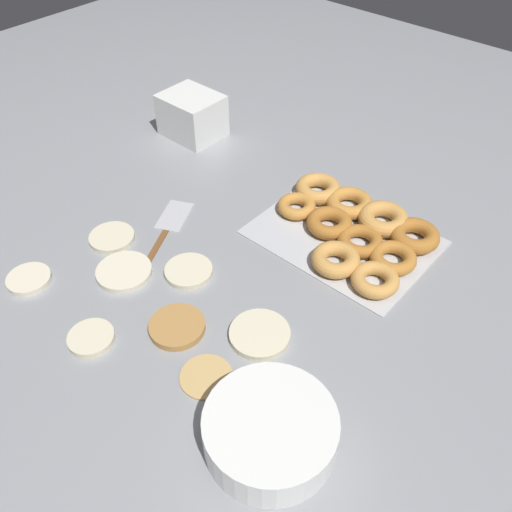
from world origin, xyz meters
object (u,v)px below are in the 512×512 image
at_px(pancake_3, 124,272).
at_px(spatula, 170,222).
at_px(pancake_6, 112,237).
at_px(donut_tray, 354,229).
at_px(pancake_4, 91,338).
at_px(pancake_1, 189,271).
at_px(pancake_0, 206,376).
at_px(pancake_7, 260,334).
at_px(container_stack, 192,115).
at_px(pancake_5, 29,279).
at_px(pancake_2, 177,327).
at_px(batter_bowl, 270,431).

xyz_separation_m(pancake_3, spatula, (0.05, -0.17, -0.00)).
bearing_deg(pancake_6, donut_tray, -137.49).
xyz_separation_m(pancake_4, pancake_6, (0.20, -0.20, -0.00)).
distance_m(pancake_1, pancake_3, 0.13).
height_order(pancake_0, pancake_7, pancake_7).
relative_size(pancake_0, pancake_6, 0.93).
bearing_deg(donut_tray, pancake_7, 94.61).
height_order(pancake_7, container_stack, container_stack).
relative_size(pancake_0, pancake_1, 0.93).
height_order(pancake_0, pancake_5, pancake_5).
xyz_separation_m(pancake_5, spatula, (-0.08, -0.31, -0.00)).
height_order(pancake_4, pancake_5, same).
relative_size(pancake_2, pancake_7, 0.93).
distance_m(pancake_4, donut_tray, 0.59).
relative_size(pancake_4, pancake_6, 0.86).
xyz_separation_m(pancake_6, donut_tray, (-0.39, -0.36, 0.01)).
bearing_deg(pancake_1, pancake_0, 142.95).
relative_size(pancake_5, pancake_6, 0.89).
bearing_deg(pancake_2, pancake_1, -52.00).
relative_size(pancake_3, spatula, 0.50).
height_order(pancake_3, pancake_4, same).
bearing_deg(pancake_0, spatula, -34.03).
height_order(pancake_2, spatula, pancake_2).
height_order(donut_tray, spatula, donut_tray).
bearing_deg(pancake_0, pancake_5, 9.68).
bearing_deg(pancake_7, pancake_0, 84.70).
distance_m(donut_tray, container_stack, 0.58).
height_order(pancake_5, donut_tray, donut_tray).
bearing_deg(batter_bowl, pancake_3, -10.40).
xyz_separation_m(pancake_5, pancake_7, (-0.44, -0.20, 0.00)).
distance_m(pancake_2, pancake_7, 0.15).
xyz_separation_m(pancake_2, spatula, (0.24, -0.20, -0.00)).
height_order(pancake_6, batter_bowl, batter_bowl).
xyz_separation_m(pancake_2, pancake_5, (0.32, 0.11, -0.00)).
height_order(pancake_1, pancake_4, same).
relative_size(pancake_0, pancake_4, 1.09).
relative_size(pancake_5, spatula, 0.39).
distance_m(pancake_3, pancake_5, 0.19).
bearing_deg(batter_bowl, pancake_0, -6.55).
xyz_separation_m(pancake_6, spatula, (-0.06, -0.12, -0.00)).
xyz_separation_m(pancake_1, container_stack, (0.39, -0.39, 0.05)).
height_order(pancake_0, pancake_4, pancake_4).
distance_m(pancake_2, donut_tray, 0.45).
bearing_deg(pancake_3, pancake_2, 171.82).
distance_m(pancake_5, pancake_6, 0.19).
relative_size(pancake_6, batter_bowl, 0.48).
bearing_deg(pancake_0, pancake_2, -18.97).
height_order(pancake_6, donut_tray, donut_tray).
bearing_deg(container_stack, spatula, 128.20).
bearing_deg(batter_bowl, pancake_4, 9.61).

